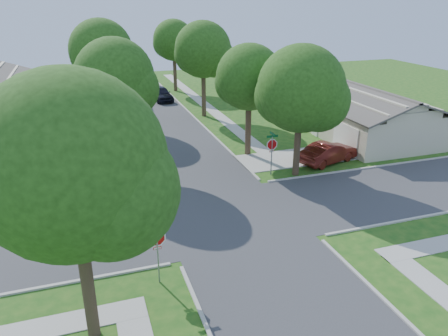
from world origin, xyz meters
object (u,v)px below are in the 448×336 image
house_ne_near (360,116)px  house_ne_far (274,80)px  tree_sw_corner (74,173)px  car_driveway (328,153)px  stop_sign_sw (157,241)px  tree_w_mid (102,54)px  tree_e_mid (204,52)px  tree_w_near (116,81)px  car_curb_east (161,94)px  tree_e_far (174,42)px  tree_w_far (95,49)px  tree_ne_corner (301,93)px  stop_sign_ne (272,146)px  car_curb_west (114,76)px  tree_e_near (250,80)px

house_ne_near → house_ne_far: size_ratio=1.00×
tree_sw_corner → car_driveway: (17.02, 12.49, -5.50)m
stop_sign_sw → tree_w_mid: size_ratio=0.31×
tree_e_mid → tree_sw_corner: (-12.19, -28.00, 0.01)m
tree_e_mid → tree_w_near: tree_e_mid is taller
tree_w_near → car_curb_east: tree_w_near is taller
tree_e_far → tree_w_far: size_ratio=1.09×
stop_sign_sw → tree_ne_corner: (11.06, 8.91, 3.56)m
tree_e_mid → house_ne_near: bearing=-41.7°
tree_w_mid → car_driveway: bearing=-47.5°
tree_e_mid → car_curb_east: bearing=109.3°
stop_sign_ne → car_curb_east: 24.61m
stop_sign_ne → tree_e_far: bearing=89.9°
tree_e_far → tree_e_mid: bearing=-90.0°
tree_w_far → car_curb_west: 11.74m
tree_w_near → tree_sw_corner: bearing=-99.9°
tree_w_mid → house_ne_near: bearing=-25.9°
stop_sign_sw → car_curb_east: stop_sign_sw is taller
tree_ne_corner → house_ne_near: tree_ne_corner is taller
tree_w_near → car_driveway: size_ratio=1.94×
stop_sign_sw → house_ne_far: bearing=58.4°
car_curb_east → car_curb_west: 15.70m
tree_sw_corner → tree_ne_corner: size_ratio=1.10×
house_ne_far → car_curb_east: bearing=179.5°
tree_e_far → tree_sw_corner: size_ratio=0.91×
stop_sign_sw → house_ne_near: (20.69, 15.70, -0.51)m
tree_e_mid → tree_e_far: bearing=90.0°
car_curb_east → car_curb_west: (-3.89, 15.21, -0.20)m
stop_sign_sw → car_curb_west: stop_sign_sw is taller
tree_w_far → tree_e_mid: bearing=-54.1°
stop_sign_sw → tree_ne_corner: 14.64m
tree_ne_corner → car_curb_west: 41.29m
stop_sign_ne → car_curb_west: bearing=99.6°
tree_e_mid → tree_e_far: size_ratio=1.06×
tree_e_near → tree_w_near: tree_w_near is taller
tree_e_far → tree_w_far: bearing=-180.0°
stop_sign_ne → car_curb_west: stop_sign_ne is taller
car_driveway → car_curb_west: (-11.56, 38.84, -0.16)m
tree_e_mid → house_ne_near: tree_e_mid is taller
house_ne_near → car_curb_west: bearing=118.3°
tree_e_far → house_ne_far: size_ratio=0.64×
stop_sign_sw → car_curb_west: (2.72, 49.04, -1.43)m
tree_e_far → car_driveway: tree_e_far is taller
tree_w_mid → tree_w_far: 13.04m
stop_sign_sw → tree_ne_corner: tree_ne_corner is taller
stop_sign_ne → tree_ne_corner: size_ratio=0.34×
tree_w_mid → house_ne_far: size_ratio=0.70×
stop_sign_ne → car_driveway: stop_sign_ne is taller
tree_w_mid → car_curb_east: bearing=51.1°
tree_ne_corner → house_ne_far: size_ratio=0.64×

